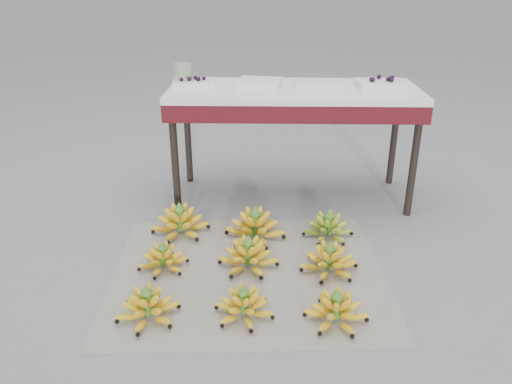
{
  "coord_description": "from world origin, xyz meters",
  "views": [
    {
      "loc": [
        -0.03,
        -1.91,
        1.29
      ],
      "look_at": [
        -0.09,
        0.32,
        0.3
      ],
      "focal_mm": 35.0,
      "sensor_mm": 36.0,
      "label": 1
    }
  ],
  "objects_px": {
    "tray_far_right": "(381,84)",
    "tray_right": "(320,85)",
    "bunch_front_right": "(336,310)",
    "bunch_mid_left": "(163,259)",
    "bunch_back_right": "(328,228)",
    "bunch_front_left": "(148,307)",
    "bunch_mid_right": "(329,261)",
    "vendor_table": "(293,101)",
    "bunch_back_center": "(255,227)",
    "bunch_front_center": "(244,306)",
    "newspaper_mat": "(248,273)",
    "glass_jar": "(184,75)",
    "bunch_back_left": "(180,223)",
    "tray_left": "(260,82)",
    "bunch_mid_center": "(248,256)",
    "tray_far_left": "(194,83)"
  },
  "relations": [
    {
      "from": "bunch_mid_right",
      "to": "glass_jar",
      "type": "distance_m",
      "value": 1.35
    },
    {
      "from": "newspaper_mat",
      "to": "bunch_back_left",
      "type": "height_order",
      "value": "bunch_back_left"
    },
    {
      "from": "bunch_front_center",
      "to": "bunch_mid_right",
      "type": "distance_m",
      "value": 0.51
    },
    {
      "from": "bunch_mid_center",
      "to": "bunch_back_left",
      "type": "relative_size",
      "value": 0.88
    },
    {
      "from": "bunch_mid_right",
      "to": "bunch_front_center",
      "type": "bearing_deg",
      "value": -131.35
    },
    {
      "from": "bunch_back_right",
      "to": "bunch_front_center",
      "type": "bearing_deg",
      "value": -109.45
    },
    {
      "from": "bunch_mid_left",
      "to": "vendor_table",
      "type": "relative_size",
      "value": 0.17
    },
    {
      "from": "bunch_back_right",
      "to": "bunch_front_right",
      "type": "bearing_deg",
      "value": -81.54
    },
    {
      "from": "bunch_front_right",
      "to": "glass_jar",
      "type": "relative_size",
      "value": 2.16
    },
    {
      "from": "newspaper_mat",
      "to": "bunch_back_left",
      "type": "xyz_separation_m",
      "value": [
        -0.37,
        0.37,
        0.07
      ]
    },
    {
      "from": "bunch_back_right",
      "to": "tray_right",
      "type": "distance_m",
      "value": 0.81
    },
    {
      "from": "bunch_front_right",
      "to": "bunch_mid_right",
      "type": "bearing_deg",
      "value": 94.52
    },
    {
      "from": "tray_far_right",
      "to": "newspaper_mat",
      "type": "bearing_deg",
      "value": -129.6
    },
    {
      "from": "bunch_back_right",
      "to": "tray_left",
      "type": "height_order",
      "value": "tray_left"
    },
    {
      "from": "tray_left",
      "to": "tray_far_right",
      "type": "relative_size",
      "value": 1.01
    },
    {
      "from": "bunch_front_left",
      "to": "bunch_back_left",
      "type": "height_order",
      "value": "bunch_back_left"
    },
    {
      "from": "bunch_mid_right",
      "to": "bunch_back_right",
      "type": "distance_m",
      "value": 0.33
    },
    {
      "from": "bunch_mid_left",
      "to": "bunch_mid_center",
      "type": "xyz_separation_m",
      "value": [
        0.4,
        0.02,
        0.01
      ]
    },
    {
      "from": "bunch_front_center",
      "to": "tray_far_right",
      "type": "xyz_separation_m",
      "value": [
        0.72,
        1.19,
        0.65
      ]
    },
    {
      "from": "newspaper_mat",
      "to": "bunch_back_center",
      "type": "height_order",
      "value": "bunch_back_center"
    },
    {
      "from": "bunch_front_left",
      "to": "tray_far_left",
      "type": "xyz_separation_m",
      "value": [
        0.05,
        1.22,
        0.64
      ]
    },
    {
      "from": "bunch_front_right",
      "to": "tray_right",
      "type": "height_order",
      "value": "tray_right"
    },
    {
      "from": "bunch_front_right",
      "to": "glass_jar",
      "type": "bearing_deg",
      "value": 128.12
    },
    {
      "from": "bunch_back_center",
      "to": "bunch_front_center",
      "type": "bearing_deg",
      "value": -72.86
    },
    {
      "from": "newspaper_mat",
      "to": "bunch_front_right",
      "type": "distance_m",
      "value": 0.5
    },
    {
      "from": "bunch_mid_left",
      "to": "bunch_mid_right",
      "type": "height_order",
      "value": "bunch_mid_right"
    },
    {
      "from": "bunch_front_left",
      "to": "bunch_back_right",
      "type": "height_order",
      "value": "bunch_back_right"
    },
    {
      "from": "bunch_back_right",
      "to": "tray_right",
      "type": "bearing_deg",
      "value": 104.98
    },
    {
      "from": "bunch_back_left",
      "to": "tray_left",
      "type": "relative_size",
      "value": 1.35
    },
    {
      "from": "bunch_back_center",
      "to": "glass_jar",
      "type": "xyz_separation_m",
      "value": [
        -0.42,
        0.57,
        0.68
      ]
    },
    {
      "from": "bunch_front_right",
      "to": "bunch_back_right",
      "type": "xyz_separation_m",
      "value": [
        0.04,
        0.69,
        0.0
      ]
    },
    {
      "from": "tray_left",
      "to": "tray_right",
      "type": "bearing_deg",
      "value": -11.3
    },
    {
      "from": "bunch_front_right",
      "to": "glass_jar",
      "type": "xyz_separation_m",
      "value": [
        -0.76,
        1.24,
        0.69
      ]
    },
    {
      "from": "bunch_front_left",
      "to": "bunch_back_center",
      "type": "distance_m",
      "value": 0.78
    },
    {
      "from": "bunch_mid_left",
      "to": "glass_jar",
      "type": "distance_m",
      "value": 1.11
    },
    {
      "from": "vendor_table",
      "to": "tray_far_right",
      "type": "relative_size",
      "value": 5.32
    },
    {
      "from": "bunch_back_right",
      "to": "vendor_table",
      "type": "height_order",
      "value": "vendor_table"
    },
    {
      "from": "tray_far_right",
      "to": "tray_right",
      "type": "bearing_deg",
      "value": -175.65
    },
    {
      "from": "bunch_front_center",
      "to": "tray_far_right",
      "type": "height_order",
      "value": "tray_far_right"
    },
    {
      "from": "tray_far_right",
      "to": "tray_far_left",
      "type": "bearing_deg",
      "value": 179.67
    },
    {
      "from": "bunch_front_left",
      "to": "bunch_mid_right",
      "type": "bearing_deg",
      "value": 17.14
    },
    {
      "from": "tray_far_right",
      "to": "glass_jar",
      "type": "distance_m",
      "value": 1.12
    },
    {
      "from": "glass_jar",
      "to": "tray_right",
      "type": "bearing_deg",
      "value": -3.51
    },
    {
      "from": "bunch_front_center",
      "to": "bunch_mid_center",
      "type": "distance_m",
      "value": 0.37
    },
    {
      "from": "newspaper_mat",
      "to": "bunch_mid_left",
      "type": "height_order",
      "value": "bunch_mid_left"
    },
    {
      "from": "bunch_mid_left",
      "to": "bunch_back_right",
      "type": "distance_m",
      "value": 0.87
    },
    {
      "from": "bunch_front_center",
      "to": "bunch_back_right",
      "type": "height_order",
      "value": "bunch_back_right"
    },
    {
      "from": "vendor_table",
      "to": "tray_far_left",
      "type": "relative_size",
      "value": 5.61
    },
    {
      "from": "bunch_back_right",
      "to": "glass_jar",
      "type": "distance_m",
      "value": 1.19
    },
    {
      "from": "tray_far_right",
      "to": "bunch_mid_right",
      "type": "bearing_deg",
      "value": -112.1
    }
  ]
}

